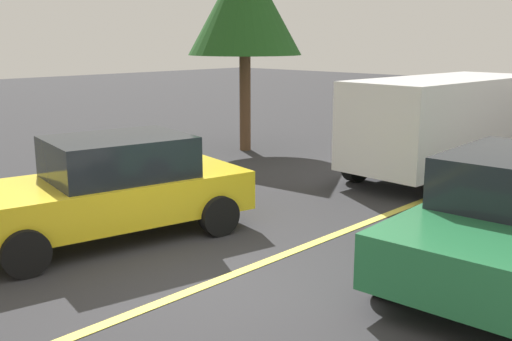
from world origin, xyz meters
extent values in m
plane|color=#2D2D30|center=(0.00, 0.00, 0.00)|extent=(80.00, 80.00, 0.00)
cube|color=#E0D14C|center=(3.00, 0.00, 0.01)|extent=(28.00, 0.16, 0.01)
cube|color=white|center=(7.61, 0.75, 1.29)|extent=(5.31, 2.29, 1.82)
cube|color=black|center=(5.54, 0.87, 1.69)|extent=(0.26, 1.85, 0.80)
cylinder|color=black|center=(5.79, -0.15, 0.38)|extent=(0.77, 0.30, 0.76)
cylinder|color=black|center=(5.90, 1.85, 0.38)|extent=(0.77, 0.30, 0.76)
cylinder|color=black|center=(9.43, 1.65, 0.38)|extent=(0.77, 0.30, 0.76)
cube|color=gold|center=(0.14, 2.50, 0.63)|extent=(4.59, 2.62, 0.63)
cube|color=black|center=(0.35, 2.46, 1.26)|extent=(2.34, 1.97, 0.63)
cylinder|color=black|center=(-1.48, 1.91, 0.32)|extent=(0.67, 0.34, 0.64)
cylinder|color=black|center=(1.40, 1.33, 0.32)|extent=(0.67, 0.34, 0.64)
cylinder|color=black|center=(1.76, 3.10, 0.32)|extent=(0.67, 0.34, 0.64)
cube|color=#236B3D|center=(2.83, -2.64, 0.64)|extent=(4.57, 2.13, 0.65)
cylinder|color=black|center=(1.26, -1.77, 0.32)|extent=(0.65, 0.25, 0.64)
cylinder|color=black|center=(4.30, -1.61, 0.32)|extent=(0.65, 0.25, 0.64)
cylinder|color=#513823|center=(6.86, 6.20, 1.30)|extent=(0.30, 0.30, 2.60)
cone|color=#1E4C1C|center=(6.86, 6.20, 3.95)|extent=(3.05, 3.05, 2.71)
camera|label=1|loc=(-4.63, -5.30, 3.05)|focal=41.70mm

